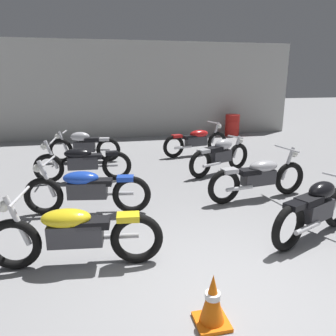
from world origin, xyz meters
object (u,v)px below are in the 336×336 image
oil_drum (232,125)px  motorcycle_right_row_0 (317,208)px  motorcycle_right_row_1 (259,176)px  motorcycle_left_row_0 (75,233)px  motorcycle_left_row_1 (87,189)px  motorcycle_left_row_2 (82,162)px  motorcycle_right_row_2 (221,155)px  motorcycle_left_row_3 (84,146)px  traffic_cone (212,301)px  motorcycle_right_row_3 (196,141)px

oil_drum → motorcycle_right_row_0: bearing=-105.5°
motorcycle_right_row_1 → motorcycle_left_row_0: bearing=-153.5°
motorcycle_left_row_0 → motorcycle_left_row_1: size_ratio=1.00×
motorcycle_left_row_0 → motorcycle_left_row_2: (0.02, 3.58, 0.00)m
oil_drum → motorcycle_left_row_0: bearing=-124.2°
motorcycle_right_row_2 → motorcycle_left_row_3: bearing=150.1°
motorcycle_right_row_1 → traffic_cone: (-2.05, -3.02, -0.19)m
motorcycle_left_row_2 → motorcycle_right_row_0: 4.92m
motorcycle_right_row_0 → traffic_cone: size_ratio=3.43×
motorcycle_left_row_3 → motorcycle_right_row_1: motorcycle_right_row_1 is taller
motorcycle_left_row_1 → motorcycle_left_row_2: (-0.12, 1.92, 0.00)m
motorcycle_left_row_0 → traffic_cone: (1.31, -1.35, -0.19)m
motorcycle_right_row_3 → traffic_cone: bearing=-106.3°
motorcycle_left_row_1 → oil_drum: (5.61, 6.79, -0.03)m
motorcycle_right_row_2 → motorcycle_left_row_0: bearing=-133.3°
motorcycle_right_row_1 → motorcycle_right_row_3: (-0.06, 3.80, 0.00)m
motorcycle_right_row_3 → traffic_cone: motorcycle_right_row_3 is taller
motorcycle_left_row_0 → oil_drum: motorcycle_left_row_0 is taller
motorcycle_right_row_1 → traffic_cone: bearing=-124.2°
motorcycle_left_row_2 → motorcycle_right_row_3: bearing=30.0°
motorcycle_right_row_0 → motorcycle_left_row_2: bearing=133.7°
motorcycle_right_row_0 → motorcycle_right_row_2: bearing=91.9°
motorcycle_left_row_2 → motorcycle_right_row_3: same height
motorcycle_left_row_2 → motorcycle_left_row_3: bearing=89.8°
motorcycle_left_row_3 → oil_drum: 6.49m
motorcycle_left_row_0 → motorcycle_right_row_1: bearing=26.5°
motorcycle_left_row_2 → motorcycle_right_row_0: (3.40, -3.56, 0.01)m
oil_drum → traffic_cone: size_ratio=1.57×
motorcycle_right_row_2 → motorcycle_left_row_2: bearing=178.7°
motorcycle_left_row_2 → motorcycle_right_row_2: bearing=-1.3°
motorcycle_right_row_1 → motorcycle_right_row_3: same height
motorcycle_left_row_1 → motorcycle_right_row_2: 3.66m
motorcycle_right_row_0 → motorcycle_right_row_1: (-0.05, 1.66, -0.01)m
motorcycle_left_row_3 → oil_drum: bearing=28.1°
motorcycle_left_row_3 → motorcycle_right_row_2: size_ratio=1.07×
motorcycle_right_row_1 → motorcycle_right_row_2: 1.83m
motorcycle_left_row_0 → motorcycle_right_row_2: motorcycle_left_row_0 is taller
motorcycle_right_row_1 → motorcycle_right_row_2: bearing=92.2°
motorcycle_left_row_1 → oil_drum: 8.81m
motorcycle_left_row_2 → traffic_cone: size_ratio=4.02×
motorcycle_right_row_1 → motorcycle_right_row_2: size_ratio=1.17×
motorcycle_left_row_1 → motorcycle_left_row_2: 1.92m
motorcycle_left_row_3 → motorcycle_right_row_1: size_ratio=0.91×
motorcycle_right_row_3 → motorcycle_right_row_0: bearing=-88.9°
motorcycle_left_row_0 → oil_drum: bearing=55.8°
oil_drum → traffic_cone: bearing=-114.3°
motorcycle_left_row_0 → motorcycle_left_row_1: 1.66m
motorcycle_left_row_2 → motorcycle_left_row_3: motorcycle_left_row_2 is taller
oil_drum → motorcycle_right_row_3: bearing=-129.4°
motorcycle_right_row_1 → traffic_cone: 3.66m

